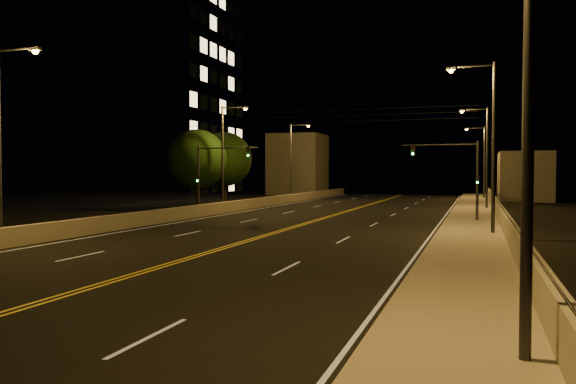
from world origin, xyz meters
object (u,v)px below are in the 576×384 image
(streetlight_4, at_px, (3,132))
(tree_1, at_px, (225,159))
(streetlight_2, at_px, (484,151))
(tree_0, at_px, (197,159))
(building_tower, at_px, (130,97))
(streetlight_5, at_px, (225,151))
(traffic_signal_left, at_px, (211,171))
(streetlight_3, at_px, (482,158))
(streetlight_6, at_px, (293,157))
(traffic_signal_right, at_px, (461,171))
(streetlight_0, at_px, (512,62))
(streetlight_1, at_px, (488,137))

(streetlight_4, relative_size, tree_1, 1.20)
(streetlight_2, bearing_deg, tree_0, -165.45)
(building_tower, height_order, tree_1, building_tower)
(building_tower, xyz_separation_m, tree_0, (16.01, -12.86, -8.09))
(streetlight_5, height_order, traffic_signal_left, streetlight_5)
(streetlight_3, xyz_separation_m, streetlight_5, (-21.45, -30.43, 0.00))
(streetlight_6, distance_m, tree_1, 11.06)
(streetlight_3, bearing_deg, streetlight_5, -125.18)
(traffic_signal_right, distance_m, tree_0, 24.58)
(streetlight_0, relative_size, traffic_signal_left, 1.66)
(streetlight_3, distance_m, building_tower, 44.72)
(streetlight_5, height_order, tree_0, streetlight_5)
(streetlight_3, xyz_separation_m, tree_0, (-25.13, -28.72, -0.65))
(streetlight_2, xyz_separation_m, tree_1, (-25.59, 0.46, -0.49))
(traffic_signal_left, bearing_deg, building_tower, 136.53)
(streetlight_4, xyz_separation_m, tree_0, (-3.68, 25.96, -0.65))
(streetlight_2, height_order, streetlight_6, same)
(streetlight_5, distance_m, traffic_signal_left, 5.65)
(streetlight_6, height_order, traffic_signal_right, streetlight_6)
(streetlight_1, height_order, streetlight_4, same)
(tree_0, bearing_deg, tree_1, 93.72)
(streetlight_0, xyz_separation_m, traffic_signal_right, (-1.59, 29.31, -1.78))
(streetlight_1, bearing_deg, streetlight_3, 90.00)
(streetlight_0, bearing_deg, streetlight_2, 90.00)
(traffic_signal_left, bearing_deg, tree_1, 110.92)
(streetlight_6, distance_m, traffic_signal_right, 31.33)
(streetlight_2, xyz_separation_m, traffic_signal_left, (-20.26, -13.47, -1.78))
(streetlight_2, distance_m, building_tower, 42.29)
(streetlight_4, relative_size, traffic_signal_left, 1.66)
(streetlight_4, distance_m, tree_0, 26.23)
(streetlight_5, bearing_deg, streetlight_3, 54.82)
(traffic_signal_right, height_order, traffic_signal_left, same)
(streetlight_5, bearing_deg, tree_1, 115.45)
(streetlight_2, distance_m, streetlight_4, 38.93)
(traffic_signal_left, xyz_separation_m, building_tower, (-20.88, 19.80, 9.22))
(streetlight_0, relative_size, streetlight_3, 1.00)
(streetlight_5, xyz_separation_m, tree_0, (-3.68, 1.71, -0.65))
(streetlight_3, relative_size, tree_1, 1.20)
(streetlight_0, height_order, traffic_signal_left, streetlight_0)
(streetlight_0, distance_m, streetlight_3, 64.97)
(streetlight_0, height_order, tree_1, streetlight_0)
(streetlight_2, distance_m, streetlight_5, 22.98)
(streetlight_1, xyz_separation_m, streetlight_5, (-21.45, 13.26, 0.00))
(traffic_signal_right, distance_m, traffic_signal_left, 18.68)
(streetlight_4, height_order, building_tower, building_tower)
(streetlight_1, xyz_separation_m, building_tower, (-41.15, 27.83, 7.44))
(streetlight_2, relative_size, tree_1, 1.20)
(tree_0, height_order, tree_1, tree_1)
(streetlight_0, distance_m, traffic_signal_left, 35.68)
(streetlight_0, height_order, streetlight_6, same)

